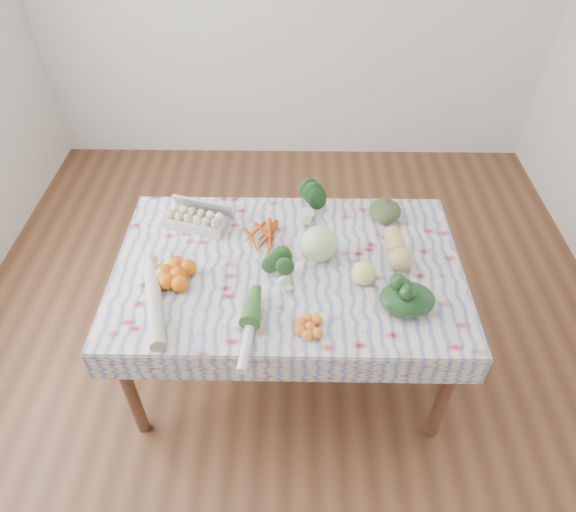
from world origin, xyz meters
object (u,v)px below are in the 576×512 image
object	(u,v)px
cabbage	(319,244)
egg_carton	(196,221)
kabocha_squash	(385,211)
grapefruit	(364,273)
dining_table	(288,277)
butternut_squash	(398,248)

from	to	relation	value
cabbage	egg_carton	bearing A→B (deg)	161.04
kabocha_squash	cabbage	bearing A→B (deg)	-139.88
egg_carton	cabbage	distance (m)	0.66
cabbage	grapefruit	world-z (taller)	cabbage
dining_table	kabocha_squash	xyz separation A→B (m)	(0.50, 0.35, 0.14)
dining_table	egg_carton	size ratio (longest dim) A/B	4.96
kabocha_squash	grapefruit	size ratio (longest dim) A/B	1.48
butternut_squash	grapefruit	bearing A→B (deg)	-140.82
kabocha_squash	butternut_squash	distance (m)	0.29
cabbage	butternut_squash	world-z (taller)	cabbage
butternut_squash	grapefruit	xyz separation A→B (m)	(-0.18, -0.17, -0.00)
egg_carton	cabbage	size ratio (longest dim) A/B	1.87
egg_carton	grapefruit	world-z (taller)	grapefruit
cabbage	butternut_squash	xyz separation A→B (m)	(0.38, 0.01, -0.03)
kabocha_squash	cabbage	distance (m)	0.46
egg_carton	butternut_squash	xyz separation A→B (m)	(1.00, -0.21, 0.02)
egg_carton	kabocha_squash	bearing A→B (deg)	21.19
kabocha_squash	butternut_squash	world-z (taller)	butternut_squash
grapefruit	cabbage	bearing A→B (deg)	140.66
butternut_squash	cabbage	bearing A→B (deg)	176.45
dining_table	grapefruit	size ratio (longest dim) A/B	14.12
kabocha_squash	butternut_squash	size ratio (longest dim) A/B	0.66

